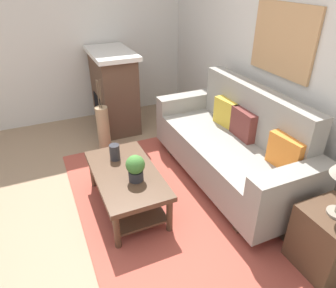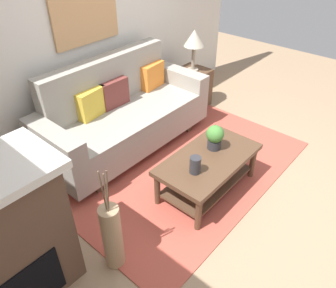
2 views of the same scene
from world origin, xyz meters
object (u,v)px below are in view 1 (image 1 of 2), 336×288
(tabletop_vase, at_px, (115,152))
(fireplace, at_px, (114,90))
(floor_vase, at_px, (104,130))
(framed_painting, at_px, (283,40))
(coffee_table, at_px, (127,182))
(throw_pillow_mustard, at_px, (227,113))
(side_table, at_px, (328,240))
(couch, at_px, (232,146))
(throw_pillow_orange, at_px, (286,152))
(potted_plant_tabletop, at_px, (135,167))
(throw_pillow_maroon, at_px, (244,124))

(tabletop_vase, distance_m, fireplace, 1.68)
(floor_vase, distance_m, framed_painting, 2.38)
(coffee_table, bearing_deg, fireplace, 167.61)
(framed_painting, bearing_deg, throw_pillow_mustard, -133.80)
(coffee_table, height_order, framed_painting, framed_painting)
(floor_vase, height_order, framed_painting, framed_painting)
(side_table, bearing_deg, couch, -179.65)
(throw_pillow_orange, xyz_separation_m, potted_plant_tabletop, (-0.49, -1.31, -0.11))
(throw_pillow_maroon, bearing_deg, couch, -90.00)
(couch, xyz_separation_m, tabletop_vase, (-0.27, -1.27, 0.08))
(coffee_table, relative_size, side_table, 1.96)
(throw_pillow_mustard, xyz_separation_m, potted_plant_tabletop, (0.49, -1.31, -0.11))
(floor_vase, bearing_deg, tabletop_vase, -5.66)
(side_table, bearing_deg, throw_pillow_maroon, 175.04)
(potted_plant_tabletop, bearing_deg, floor_vase, 179.53)
(throw_pillow_maroon, xyz_separation_m, side_table, (1.36, -0.12, -0.40))
(throw_pillow_maroon, xyz_separation_m, coffee_table, (0.00, -1.37, -0.37))
(coffee_table, bearing_deg, couch, 90.17)
(couch, xyz_separation_m, throw_pillow_orange, (0.65, 0.13, 0.25))
(framed_painting, bearing_deg, potted_plant_tabletop, -84.38)
(framed_painting, bearing_deg, side_table, -18.65)
(tabletop_vase, relative_size, side_table, 0.30)
(throw_pillow_mustard, relative_size, framed_painting, 0.43)
(throw_pillow_mustard, height_order, framed_painting, framed_painting)
(potted_plant_tabletop, xyz_separation_m, floor_vase, (-1.38, 0.01, -0.26))
(side_table, height_order, fireplace, fireplace)
(couch, xyz_separation_m, framed_painting, (0.00, 0.47, 1.11))
(throw_pillow_mustard, height_order, tabletop_vase, throw_pillow_mustard)
(throw_pillow_mustard, distance_m, potted_plant_tabletop, 1.41)
(throw_pillow_maroon, distance_m, fireplace, 2.12)
(potted_plant_tabletop, distance_m, fireplace, 2.08)
(framed_painting, bearing_deg, throw_pillow_maroon, -90.00)
(coffee_table, bearing_deg, throw_pillow_maroon, 90.15)
(floor_vase, bearing_deg, fireplace, 152.52)
(throw_pillow_maroon, relative_size, framed_painting, 0.43)
(fireplace, bearing_deg, tabletop_vase, -15.36)
(couch, distance_m, framed_painting, 1.21)
(throw_pillow_mustard, xyz_separation_m, coffee_table, (0.33, -1.37, -0.37))
(side_table, bearing_deg, throw_pillow_orange, 170.51)
(floor_vase, xyz_separation_m, framed_painting, (1.21, 1.64, 1.23))
(coffee_table, relative_size, tabletop_vase, 6.49)
(floor_vase, bearing_deg, throw_pillow_maroon, 47.00)
(side_table, distance_m, framed_painting, 1.91)
(side_table, relative_size, floor_vase, 0.89)
(throw_pillow_orange, bearing_deg, tabletop_vase, -123.46)
(potted_plant_tabletop, distance_m, framed_painting, 1.92)
(coffee_table, bearing_deg, tabletop_vase, -173.82)
(couch, height_order, throw_pillow_mustard, couch)
(throw_pillow_mustard, bearing_deg, couch, -21.15)
(coffee_table, distance_m, framed_painting, 2.10)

